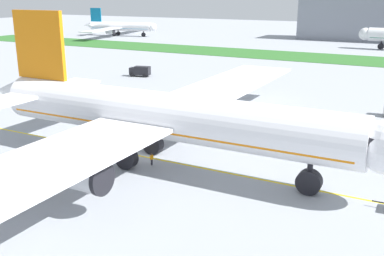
{
  "coord_description": "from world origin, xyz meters",
  "views": [
    {
      "loc": [
        31.53,
        -46.65,
        20.67
      ],
      "look_at": [
        5.36,
        2.56,
        4.01
      ],
      "focal_mm": 42.41,
      "sensor_mm": 36.0,
      "label": 1
    }
  ],
  "objects_px": {
    "service_truck_baggage_loader": "(140,71)",
    "ground_crew_wingwalker_port": "(152,158)",
    "airliner_foreground": "(159,116)",
    "parked_airliner_far_left": "(120,27)"
  },
  "relations": [
    {
      "from": "ground_crew_wingwalker_port",
      "to": "parked_airliner_far_left",
      "type": "relative_size",
      "value": 0.02
    },
    {
      "from": "airliner_foreground",
      "to": "parked_airliner_far_left",
      "type": "xyz_separation_m",
      "value": [
        -111.41,
        141.2,
        -1.73
      ]
    },
    {
      "from": "ground_crew_wingwalker_port",
      "to": "service_truck_baggage_loader",
      "type": "height_order",
      "value": "service_truck_baggage_loader"
    },
    {
      "from": "airliner_foreground",
      "to": "ground_crew_wingwalker_port",
      "type": "distance_m",
      "value": 5.43
    },
    {
      "from": "airliner_foreground",
      "to": "parked_airliner_far_left",
      "type": "height_order",
      "value": "airliner_foreground"
    },
    {
      "from": "ground_crew_wingwalker_port",
      "to": "airliner_foreground",
      "type": "bearing_deg",
      "value": 40.66
    },
    {
      "from": "parked_airliner_far_left",
      "to": "ground_crew_wingwalker_port",
      "type": "bearing_deg",
      "value": -52.06
    },
    {
      "from": "airliner_foreground",
      "to": "service_truck_baggage_loader",
      "type": "xyz_separation_m",
      "value": [
        -37.51,
        50.65,
        -4.82
      ]
    },
    {
      "from": "airliner_foreground",
      "to": "service_truck_baggage_loader",
      "type": "bearing_deg",
      "value": 126.52
    },
    {
      "from": "service_truck_baggage_loader",
      "to": "ground_crew_wingwalker_port",
      "type": "bearing_deg",
      "value": -54.42
    }
  ]
}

